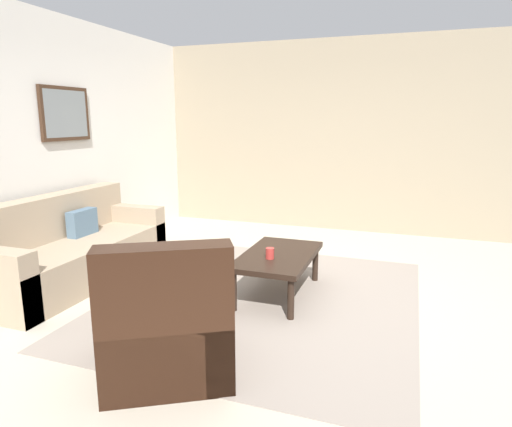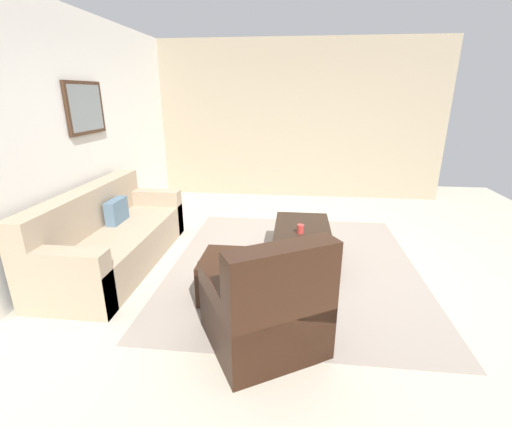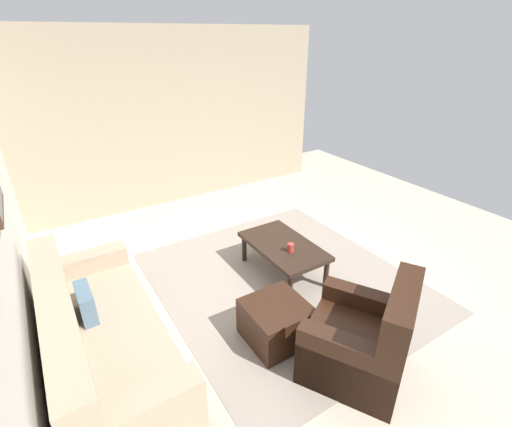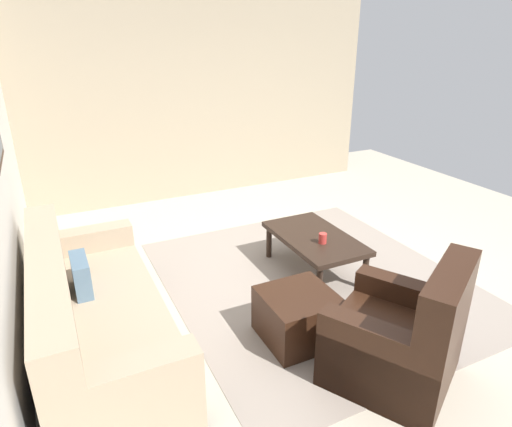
{
  "view_description": "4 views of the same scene",
  "coord_description": "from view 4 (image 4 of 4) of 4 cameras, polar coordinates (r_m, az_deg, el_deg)",
  "views": [
    {
      "loc": [
        -3.73,
        -1.24,
        1.66
      ],
      "look_at": [
        0.14,
        0.13,
        0.79
      ],
      "focal_mm": 31.21,
      "sensor_mm": 36.0,
      "label": 1
    },
    {
      "loc": [
        -3.68,
        0.03,
        1.88
      ],
      "look_at": [
        -0.17,
        0.42,
        0.67
      ],
      "focal_mm": 24.71,
      "sensor_mm": 36.0,
      "label": 2
    },
    {
      "loc": [
        -2.86,
        2.2,
        2.68
      ],
      "look_at": [
        0.28,
        0.22,
        0.85
      ],
      "focal_mm": 25.79,
      "sensor_mm": 36.0,
      "label": 3
    },
    {
      "loc": [
        -3.2,
        2.2,
        2.29
      ],
      "look_at": [
        0.32,
        0.49,
        0.69
      ],
      "focal_mm": 31.12,
      "sensor_mm": 36.0,
      "label": 4
    }
  ],
  "objects": [
    {
      "name": "ottoman",
      "position": [
        3.64,
        5.43,
        -13.0
      ],
      "size": [
        0.56,
        0.56,
        0.4
      ],
      "primitive_type": "cube",
      "color": "black",
      "rests_on": "ground_plane"
    },
    {
      "name": "cup",
      "position": [
        4.31,
        8.57,
        -3.17
      ],
      "size": [
        0.08,
        0.08,
        0.1
      ],
      "primitive_type": "cylinder",
      "color": "#B2332D",
      "rests_on": "coffee_table"
    },
    {
      "name": "couch_main",
      "position": [
        3.62,
        -20.65,
        -12.78
      ],
      "size": [
        2.17,
        0.87,
        0.88
      ],
      "color": "gray",
      "rests_on": "ground_plane"
    },
    {
      "name": "coffee_table",
      "position": [
        4.5,
        7.55,
        -3.43
      ],
      "size": [
        1.1,
        0.64,
        0.41
      ],
      "color": "black",
      "rests_on": "ground_plane"
    },
    {
      "name": "stone_feature_panel",
      "position": [
        6.64,
        -6.55,
        14.39
      ],
      "size": [
        0.12,
        5.2,
        2.8
      ],
      "primitive_type": "cube",
      "color": "gray",
      "rests_on": "ground_plane"
    },
    {
      "name": "ground_plane",
      "position": [
        4.51,
        7.46,
        -8.51
      ],
      "size": [
        8.0,
        8.0,
        0.0
      ],
      "primitive_type": "plane",
      "color": "#B2A893"
    },
    {
      "name": "armchair_leather",
      "position": [
        3.34,
        18.45,
        -15.53
      ],
      "size": [
        1.09,
        1.09,
        0.95
      ],
      "color": "black",
      "rests_on": "ground_plane"
    },
    {
      "name": "area_rug",
      "position": [
        4.51,
        7.46,
        -8.47
      ],
      "size": [
        3.08,
        2.75,
        0.01
      ],
      "primitive_type": "cube",
      "color": "gray",
      "rests_on": "ground_plane"
    }
  ]
}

